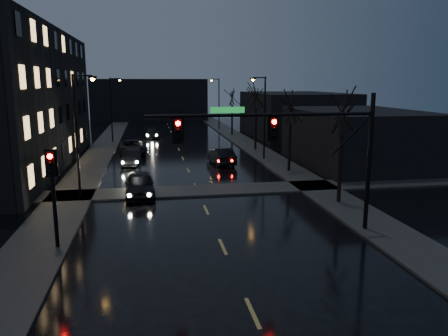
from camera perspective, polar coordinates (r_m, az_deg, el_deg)
name	(u,v)px	position (r m, az deg, el deg)	size (l,w,h in m)	color
sidewalk_left	(98,155)	(46.82, -16.11, 1.60)	(3.00, 140.00, 0.12)	#2D2D2B
sidewalk_right	(258,151)	(47.95, 4.51, 2.23)	(3.00, 140.00, 0.12)	#2D2D2B
sidewalk_cross	(198,191)	(30.51, -3.45, -2.97)	(40.00, 3.00, 0.12)	#2D2D2B
commercial_right_near	(358,138)	(41.66, 17.04, 3.80)	(10.00, 14.00, 5.00)	black
commercial_right_far	(295,114)	(62.43, 9.25, 6.92)	(12.00, 18.00, 6.00)	black
far_block	(150,100)	(88.98, -9.70, 8.80)	(22.00, 10.00, 8.00)	black
signal_mast	(298,138)	(21.27, 9.66, 3.87)	(11.11, 0.41, 7.00)	black
signal_pole_left	(53,185)	(20.86, -21.45, -2.09)	(0.35, 0.41, 4.53)	black
tree_near	(344,104)	(27.49, 15.35, 8.09)	(3.52, 3.52, 8.08)	black
tree_mid_a	(291,103)	(36.81, 8.72, 8.44)	(3.30, 3.30, 7.58)	black
tree_mid_b	(256,90)	(48.32, 4.22, 10.11)	(3.74, 3.74, 8.59)	black
tree_far	(232,92)	(62.01, 1.07, 9.87)	(3.43, 3.43, 7.88)	black
streetlight_l_near	(79,126)	(29.37, -18.38, 5.27)	(1.53, 0.28, 8.00)	black
streetlight_l_far	(113,104)	(56.15, -14.34, 8.07)	(1.53, 0.28, 8.00)	black
streetlight_r_mid	(263,111)	(42.39, 5.06, 7.46)	(1.53, 0.28, 8.00)	black
streetlight_r_far	(218,99)	(69.79, -0.84, 8.97)	(1.53, 0.28, 8.00)	black
oncoming_car_a	(140,185)	(29.56, -10.94, -2.14)	(1.90, 4.72, 1.61)	black
oncoming_car_b	(131,158)	(40.87, -12.08, 1.32)	(1.42, 4.08, 1.34)	black
oncoming_car_c	(132,147)	(46.75, -11.92, 2.66)	(2.53, 5.49, 1.53)	black
oncoming_car_d	(152,133)	(60.05, -9.40, 4.52)	(1.88, 4.63, 1.34)	black
lead_car	(221,156)	(40.34, -0.38, 1.57)	(1.61, 4.62, 1.52)	black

